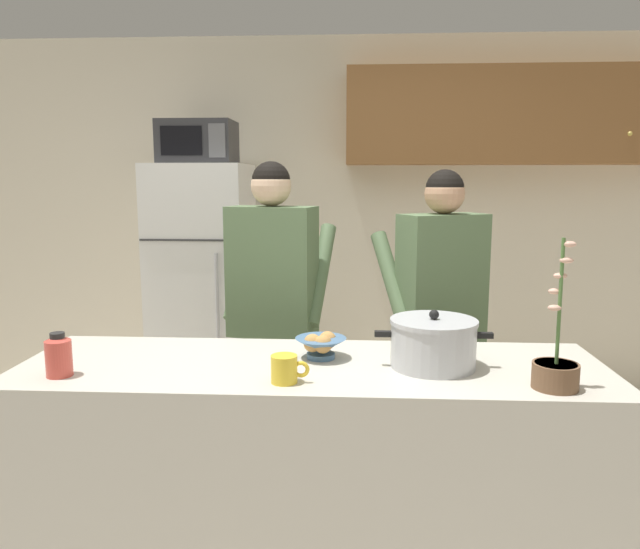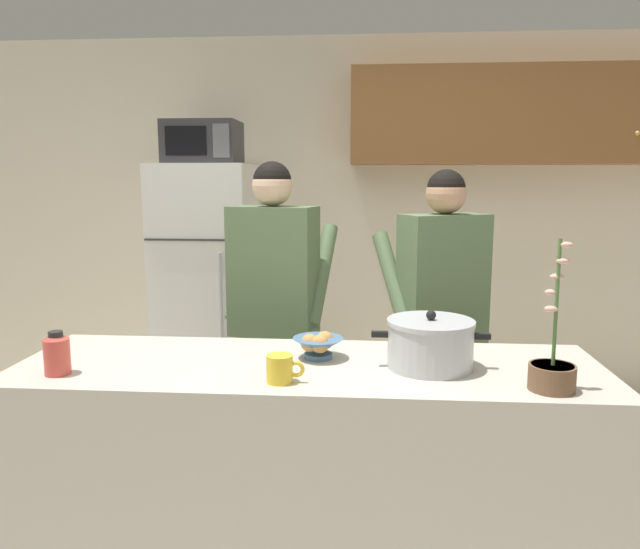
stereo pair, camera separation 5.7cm
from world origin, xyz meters
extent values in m
cube|color=beige|center=(0.00, 2.30, 1.30)|extent=(6.00, 0.12, 2.60)
cube|color=brown|center=(1.20, 2.07, 2.02)|extent=(2.21, 0.34, 0.64)
sphere|color=gold|center=(1.92, 1.90, 1.89)|extent=(0.03, 0.03, 0.03)
cube|color=beige|center=(0.00, 0.00, 0.46)|extent=(2.18, 0.68, 0.92)
cube|color=white|center=(-0.88, 1.85, 0.85)|extent=(0.64, 0.64, 1.70)
cube|color=#333333|center=(-0.88, 1.53, 1.22)|extent=(0.63, 0.01, 0.01)
cylinder|color=#B2B2B7|center=(-0.70, 1.50, 0.77)|extent=(0.02, 0.02, 0.77)
cube|color=#2D2D30|center=(-0.88, 1.83, 1.84)|extent=(0.48, 0.36, 0.28)
cube|color=black|center=(-0.94, 1.65, 1.84)|extent=(0.26, 0.01, 0.18)
cube|color=#59595B|center=(-0.71, 1.65, 1.84)|extent=(0.11, 0.01, 0.21)
cylinder|color=#726656|center=(-0.18, 0.76, 0.41)|extent=(0.11, 0.11, 0.82)
cylinder|color=#726656|center=(-0.32, 0.79, 0.41)|extent=(0.11, 0.11, 0.82)
cube|color=#59724C|center=(-0.25, 0.77, 1.14)|extent=(0.46, 0.29, 0.65)
sphere|color=beige|center=(-0.25, 0.77, 1.57)|extent=(0.20, 0.20, 0.20)
sphere|color=black|center=(-0.25, 0.77, 1.59)|extent=(0.19, 0.19, 0.19)
cylinder|color=#59724C|center=(-0.02, 0.84, 1.12)|extent=(0.17, 0.39, 0.50)
cylinder|color=#59724C|center=(-0.43, 0.94, 1.12)|extent=(0.17, 0.39, 0.50)
cylinder|color=#726656|center=(0.65, 0.80, 0.40)|extent=(0.11, 0.11, 0.80)
cylinder|color=#726656|center=(0.52, 0.74, 0.40)|extent=(0.11, 0.11, 0.80)
cube|color=#59724C|center=(0.59, 0.77, 1.12)|extent=(0.46, 0.36, 0.63)
sphere|color=tan|center=(0.59, 0.77, 1.53)|extent=(0.19, 0.19, 0.19)
sphere|color=black|center=(0.59, 0.77, 1.56)|extent=(0.18, 0.18, 0.18)
cylinder|color=#59724C|center=(0.72, 0.97, 1.10)|extent=(0.24, 0.37, 0.49)
cylinder|color=#59724C|center=(0.35, 0.79, 1.10)|extent=(0.24, 0.37, 0.49)
cylinder|color=silver|center=(0.45, -0.01, 1.00)|extent=(0.31, 0.31, 0.16)
cylinder|color=silver|center=(0.45, -0.01, 1.09)|extent=(0.32, 0.32, 0.02)
sphere|color=black|center=(0.45, -0.01, 1.12)|extent=(0.04, 0.04, 0.04)
cube|color=black|center=(0.26, -0.01, 1.04)|extent=(0.06, 0.02, 0.02)
cube|color=black|center=(0.63, -0.01, 1.04)|extent=(0.06, 0.02, 0.02)
cylinder|color=yellow|center=(-0.08, -0.21, 0.97)|extent=(0.09, 0.09, 0.10)
torus|color=yellow|center=(-0.02, -0.21, 0.97)|extent=(0.06, 0.01, 0.06)
cylinder|color=#4C7299|center=(0.03, 0.07, 0.93)|extent=(0.11, 0.11, 0.02)
cone|color=#4C7299|center=(0.03, 0.07, 0.97)|extent=(0.20, 0.20, 0.06)
sphere|color=tan|center=(0.00, 0.05, 0.98)|extent=(0.07, 0.07, 0.07)
sphere|color=tan|center=(0.06, 0.10, 0.98)|extent=(0.07, 0.07, 0.07)
sphere|color=tan|center=(0.04, 0.04, 0.98)|extent=(0.07, 0.07, 0.07)
cylinder|color=#D84C3F|center=(-0.87, -0.19, 0.98)|extent=(0.09, 0.09, 0.13)
cone|color=#D84C3F|center=(-0.87, -0.19, 1.06)|extent=(0.09, 0.09, 0.02)
cylinder|color=#262626|center=(-0.87, -0.19, 1.07)|extent=(0.05, 0.05, 0.02)
cylinder|color=brown|center=(0.82, -0.22, 0.96)|extent=(0.15, 0.15, 0.09)
cylinder|color=#38281E|center=(0.82, -0.22, 1.00)|extent=(0.14, 0.14, 0.01)
cylinder|color=#4C7238|center=(0.82, -0.22, 1.21)|extent=(0.01, 0.02, 0.41)
ellipsoid|color=#D8A58C|center=(0.80, -0.22, 1.19)|extent=(0.04, 0.03, 0.02)
ellipsoid|color=#D8A58C|center=(0.81, -0.20, 1.24)|extent=(0.04, 0.03, 0.02)
ellipsoid|color=#D8A58C|center=(0.82, -0.21, 1.29)|extent=(0.04, 0.03, 0.02)
ellipsoid|color=#D8A58C|center=(0.83, -0.22, 1.35)|extent=(0.04, 0.03, 0.02)
ellipsoid|color=#D8A58C|center=(0.84, -0.22, 1.40)|extent=(0.04, 0.03, 0.02)
camera|label=1|loc=(0.15, -2.15, 1.60)|focal=33.64mm
camera|label=2|loc=(0.21, -2.15, 1.60)|focal=33.64mm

